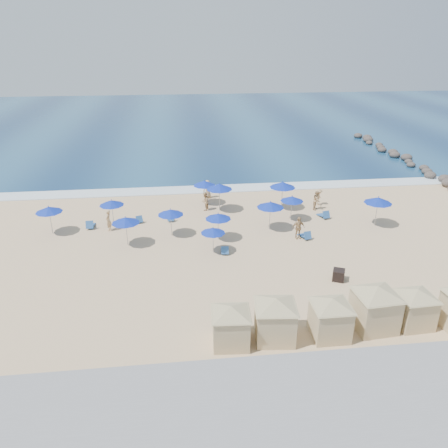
{
  "coord_description": "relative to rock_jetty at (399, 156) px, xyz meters",
  "views": [
    {
      "loc": [
        -5.18,
        -28.0,
        15.04
      ],
      "look_at": [
        -1.59,
        3.0,
        1.43
      ],
      "focal_mm": 35.0,
      "sensor_mm": 36.0,
      "label": 1
    }
  ],
  "objects": [
    {
      "name": "ground",
      "position": [
        -24.01,
        -24.9,
        -0.36
      ],
      "size": [
        160.0,
        160.0,
        0.0
      ],
      "primitive_type": "plane",
      "color": "#D3B186",
      "rests_on": "ground"
    },
    {
      "name": "ocean",
      "position": [
        -24.01,
        30.1,
        -0.33
      ],
      "size": [
        160.0,
        80.0,
        0.06
      ],
      "primitive_type": "cube",
      "color": "navy",
      "rests_on": "ground"
    },
    {
      "name": "surf_line",
      "position": [
        -24.01,
        -9.4,
        -0.32
      ],
      "size": [
        160.0,
        2.5,
        0.08
      ],
      "primitive_type": "cube",
      "color": "white",
      "rests_on": "ground"
    },
    {
      "name": "seawall",
      "position": [
        -24.01,
        -38.4,
        0.29
      ],
      "size": [
        160.0,
        6.1,
        1.22
      ],
      "color": "gray",
      "rests_on": "ground"
    },
    {
      "name": "rock_jetty",
      "position": [
        0.0,
        0.0,
        0.0
      ],
      "size": [
        2.56,
        26.66,
        0.96
      ],
      "color": "#332D2A",
      "rests_on": "ground"
    },
    {
      "name": "trash_bin",
      "position": [
        -18.74,
        -28.79,
        0.02
      ],
      "size": [
        1.0,
        1.0,
        0.76
      ],
      "primitive_type": "cube",
      "rotation": [
        0.0,
        0.0,
        -0.43
      ],
      "color": "black",
      "rests_on": "ground"
    },
    {
      "name": "cabana_0",
      "position": [
        -26.69,
        -34.38,
        1.1
      ],
      "size": [
        4.07,
        4.07,
        2.56
      ],
      "color": "#CDB78C",
      "rests_on": "ground"
    },
    {
      "name": "cabana_1",
      "position": [
        -24.31,
        -34.23,
        1.22
      ],
      "size": [
        4.4,
        4.4,
        2.77
      ],
      "color": "#CDB78C",
      "rests_on": "ground"
    },
    {
      "name": "cabana_2",
      "position": [
        -21.32,
        -34.35,
        1.13
      ],
      "size": [
        4.16,
        4.16,
        2.61
      ],
      "color": "#CDB78C",
      "rests_on": "ground"
    },
    {
      "name": "cabana_3",
      "position": [
        -18.65,
        -33.92,
        1.31
      ],
      "size": [
        4.63,
        4.63,
        2.91
      ],
      "color": "#CDB78C",
      "rests_on": "ground"
    },
    {
      "name": "cabana_4",
      "position": [
        -16.36,
        -33.94,
        1.09
      ],
      "size": [
        4.05,
        4.05,
        2.54
      ],
      "color": "#CDB78C",
      "rests_on": "ground"
    },
    {
      "name": "umbrella_0",
      "position": [
        -39.44,
        -18.91,
        1.75
      ],
      "size": [
        2.14,
        2.14,
        2.44
      ],
      "color": "#A5A8AD",
      "rests_on": "ground"
    },
    {
      "name": "umbrella_1",
      "position": [
        -33.11,
        -21.86,
        1.74
      ],
      "size": [
        2.13,
        2.13,
        2.43
      ],
      "color": "#A5A8AD",
      "rests_on": "ground"
    },
    {
      "name": "umbrella_2",
      "position": [
        -34.64,
        -17.72,
        1.67
      ],
      "size": [
        2.06,
        2.06,
        2.34
      ],
      "color": "#A5A8AD",
      "rests_on": "ground"
    },
    {
      "name": "umbrella_3",
      "position": [
        -29.72,
        -20.43,
        1.67
      ],
      "size": [
        2.06,
        2.06,
        2.35
      ],
      "color": "#A5A8AD",
      "rests_on": "ground"
    },
    {
      "name": "umbrella_4",
      "position": [
        -26.5,
        -13.56,
        1.73
      ],
      "size": [
        2.12,
        2.12,
        2.41
      ],
      "color": "#A5A8AD",
      "rests_on": "ground"
    },
    {
      "name": "umbrella_5",
      "position": [
        -26.03,
        -21.65,
        1.64
      ],
      "size": [
        2.03,
        2.03,
        2.31
      ],
      "color": "#A5A8AD",
      "rests_on": "ground"
    },
    {
      "name": "umbrella_6",
      "position": [
        -26.64,
        -23.84,
        1.44
      ],
      "size": [
        1.83,
        1.83,
        2.08
      ],
      "color": "#A5A8AD",
      "rests_on": "ground"
    },
    {
      "name": "umbrella_7",
      "position": [
        -25.28,
        -15.48,
        1.98
      ],
      "size": [
        2.38,
        2.38,
        2.71
      ],
      "color": "#A5A8AD",
      "rests_on": "ground"
    },
    {
      "name": "umbrella_8",
      "position": [
        -21.56,
        -20.17,
        1.85
      ],
      "size": [
        2.24,
        2.24,
        2.55
      ],
      "color": "#A5A8AD",
      "rests_on": "ground"
    },
    {
      "name": "umbrella_9",
      "position": [
        -19.45,
        -15.64,
        1.98
      ],
      "size": [
        2.38,
        2.38,
        2.71
      ],
      "color": "#A5A8AD",
      "rests_on": "ground"
    },
    {
      "name": "umbrella_10",
      "position": [
        -19.27,
        -18.41,
        1.63
      ],
      "size": [
        2.01,
        2.01,
        2.29
      ],
      "color": "#A5A8AD",
      "rests_on": "ground"
    },
    {
      "name": "umbrella_11",
      "position": [
        -12.43,
        -20.41,
        1.94
      ],
      "size": [
        2.33,
        2.33,
        2.65
      ],
      "color": "#A5A8AD",
      "rests_on": "ground"
    },
    {
      "name": "beach_chair_0",
      "position": [
        -36.52,
        -18.13,
        -0.1
      ],
      "size": [
        0.66,
        1.42,
        0.77
      ],
      "color": "#2A599B",
      "rests_on": "ground"
    },
    {
      "name": "beach_chair_1",
      "position": [
        -32.57,
        -17.35,
        -0.12
      ],
      "size": [
        0.93,
        1.38,
        0.7
      ],
      "color": "#2A599B",
      "rests_on": "ground"
    },
    {
      "name": "beach_chair_2",
      "position": [
        -29.82,
        -17.33,
        -0.13
      ],
      "size": [
        0.69,
        1.29,
        0.68
      ],
      "color": "#2A599B",
      "rests_on": "ground"
    },
    {
      "name": "beach_chair_3",
      "position": [
        -25.78,
        -24.04,
        -0.12
      ],
      "size": [
        0.65,
        1.28,
        0.68
      ],
      "color": "#2A599B",
      "rests_on": "ground"
    },
    {
      "name": "beach_chair_4",
      "position": [
        -19.08,
        -22.25,
        -0.11
      ],
      "size": [
        0.88,
        1.43,
        0.73
      ],
      "color": "#2A599B",
      "rests_on": "ground"
    },
    {
      "name": "beach_chair_5",
      "position": [
        -16.21,
        -18.26,
        -0.1
      ],
      "size": [
        0.9,
        1.5,
        0.77
      ],
      "color": "#2A599B",
      "rests_on": "ground"
    },
    {
      "name": "beachgoer_0",
      "position": [
        -34.88,
        -18.85,
        0.54
      ],
      "size": [
        0.54,
        0.72,
        1.8
      ],
      "primitive_type": "imported",
      "rotation": [
        0.0,
        0.0,
        4.53
      ],
      "color": "tan",
      "rests_on": "ground"
    },
    {
      "name": "beachgoer_1",
      "position": [
        -26.59,
        -15.18,
        0.51
      ],
      "size": [
        0.96,
        1.05,
        1.74
      ],
      "primitive_type": "imported",
      "rotation": [
        0.0,
        0.0,
        4.26
      ],
      "color": "tan",
      "rests_on": "ground"
    },
    {
      "name": "beachgoer_2",
      "position": [
        -19.69,
        -22.16,
        0.57
      ],
      "size": [
        1.14,
        0.61,
        1.86
      ],
      "primitive_type": "imported",
      "rotation": [
        0.0,
        0.0,
        0.15
      ],
      "color": "tan",
      "rests_on": "ground"
    },
    {
      "name": "beachgoer_3",
      "position": [
        -15.67,
        -15.05,
        0.42
      ],
      "size": [
        0.99,
        1.16,
        1.56
      ],
      "primitive_type": "imported",
      "rotation": [
        0.0,
        0.0,
        1.08
      ],
      "color": "tan",
      "rests_on": "ground"
    },
    {
      "name": "beachgoer_4",
      "position": [
        -26.09,
        -11.9,
        0.55
      ],
      "size": [
        1.0,
        0.77,
        1.82
      ],
      "primitive_type": "imported",
      "rotation": [
        0.0,
        0.0,
        3.37
      ],
      "color": "tan",
      "rests_on": "ground"
    },
    {
      "name": "beachgoer_5",
      "position": [
        -16.25,
        -16.16,
        0.53
      ],
      "size": [
        1.02,
        1.09,
        1.78
      ],
      "primitive_type": "imported",
      "rotation": [
        0.0,
        0.0,
        1.04
      ],
      "color": "tan",
      "rests_on": "ground"
    }
  ]
}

